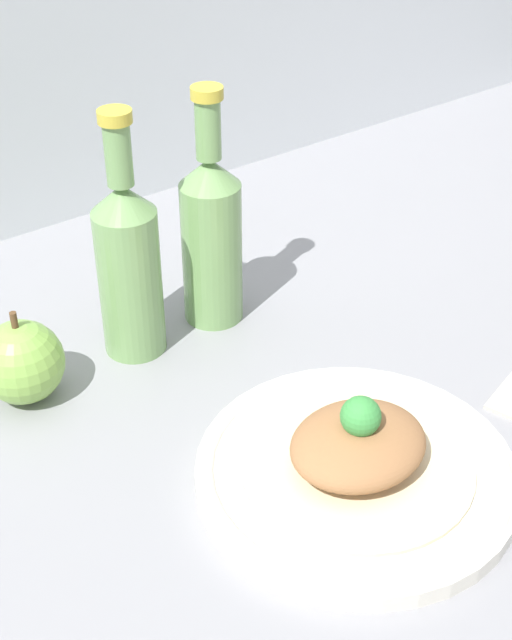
% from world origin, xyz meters
% --- Properties ---
extents(ground_plane, '(1.80, 1.10, 0.04)m').
position_xyz_m(ground_plane, '(0.00, 0.00, -0.02)').
color(ground_plane, gray).
extents(plate, '(0.29, 0.29, 0.02)m').
position_xyz_m(plate, '(-0.08, -0.08, 0.01)').
color(plate, silver).
rests_on(plate, ground_plane).
extents(plated_food, '(0.21, 0.21, 0.08)m').
position_xyz_m(plated_food, '(-0.08, -0.08, 0.04)').
color(plated_food, beige).
rests_on(plated_food, plate).
extents(cider_bottle_left, '(0.07, 0.07, 0.27)m').
position_xyz_m(cider_bottle_left, '(-0.14, 0.21, 0.11)').
color(cider_bottle_left, '#729E5B').
rests_on(cider_bottle_left, ground_plane).
extents(cider_bottle_right, '(0.07, 0.07, 0.27)m').
position_xyz_m(cider_bottle_right, '(-0.03, 0.21, 0.11)').
color(cider_bottle_right, '#729E5B').
rests_on(cider_bottle_right, ground_plane).
extents(apple, '(0.08, 0.08, 0.10)m').
position_xyz_m(apple, '(-0.27, 0.20, 0.04)').
color(apple, '#84B74C').
rests_on(apple, ground_plane).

